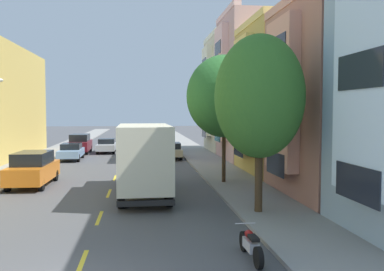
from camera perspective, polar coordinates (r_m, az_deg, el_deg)
The scene contains 18 objects.
ground_plane at distance 39.95m, azimuth -9.33°, elevation -2.78°, with size 160.00×160.00×0.00m, color #4C4C4F.
sidewalk_left at distance 38.92m, azimuth -19.97°, elevation -3.00°, with size 3.20×120.00×0.14m, color gray.
sidewalk_right at distance 38.31m, azimuth 1.23°, elevation -2.89°, with size 3.20×120.00×0.14m, color gray.
lane_centerline_dashes at distance 34.49m, azimuth -9.70°, elevation -3.74°, with size 0.14×47.20×0.01m.
townhouse_third_mustard at distance 30.57m, azimuth 19.73°, elevation 4.42°, with size 14.16×7.53×10.23m.
townhouse_fourth_rose at distance 37.50m, azimuth 13.73°, elevation 6.14°, with size 13.14×7.53×12.64m.
townhouse_fifth_cream at distance 44.85m, azimuth 10.42°, elevation 5.32°, with size 13.47×7.53×12.05m.
street_tree_nearest at distance 17.09m, azimuth 9.16°, elevation 5.24°, with size 3.62×3.62×7.17m.
street_tree_second at distance 24.11m, azimuth 4.38°, elevation 5.34°, with size 4.31×4.31×7.30m.
delivery_box_truck at distance 20.91m, azimuth -6.55°, elevation -2.82°, with size 2.50×7.95×3.56m.
parked_suv_orange at distance 25.35m, azimuth -20.83°, elevation -4.23°, with size 2.06×4.84×1.93m.
parked_pickup_teal at distance 52.85m, azimuth -4.15°, elevation -0.36°, with size 2.08×5.33×1.73m.
parked_sedan_sky at distance 37.72m, azimuth -16.13°, elevation -2.09°, with size 1.89×4.53×1.43m.
parked_sedan_black at distance 43.65m, azimuth -3.52°, elevation -1.24°, with size 1.88×4.53×1.43m.
parked_suv_burgundy at distance 43.41m, azimuth -15.02°, elevation -1.06°, with size 1.99×4.82×1.93m.
parked_sedan_champagne at distance 37.42m, azimuth -2.86°, elevation -2.00°, with size 1.91×4.54×1.43m.
moving_silver_sedan at distance 43.42m, azimuth -11.53°, elevation -1.32°, with size 1.80×4.50×1.43m.
parked_motorcycle at distance 12.44m, azimuth 8.00°, elevation -14.56°, with size 0.62×2.05×0.90m.
Camera 1 is at (1.66, -9.69, 4.23)m, focal length 39.17 mm.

